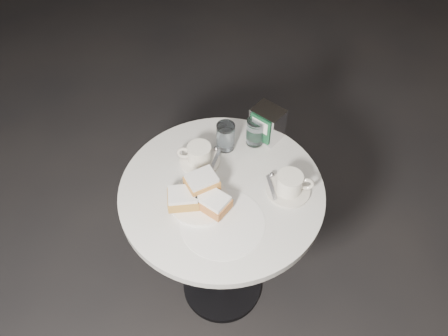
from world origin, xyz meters
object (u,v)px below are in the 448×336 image
napkin_dispenser (267,123)px  cafe_table (222,221)px  coffee_cup_left (199,155)px  water_glass_left (226,137)px  beignet_plate (199,196)px  water_glass_right (255,132)px  coffee_cup_right (290,185)px

napkin_dispenser → cafe_table: bearing=-83.3°
napkin_dispenser → coffee_cup_left: bearing=-112.1°
water_glass_left → napkin_dispenser: napkin_dispenser is taller
beignet_plate → napkin_dispenser: napkin_dispenser is taller
cafe_table → coffee_cup_left: 0.27m
beignet_plate → water_glass_left: bearing=95.0°
water_glass_right → cafe_table: bearing=-95.3°
water_glass_right → beignet_plate: bearing=-101.0°
cafe_table → coffee_cup_right: (0.21, 0.08, 0.23)m
coffee_cup_left → napkin_dispenser: 0.28m
beignet_plate → water_glass_left: 0.27m
napkin_dispenser → water_glass_left: bearing=-119.2°
coffee_cup_right → coffee_cup_left: bearing=161.4°
beignet_plate → water_glass_right: bearing=79.0°
coffee_cup_right → water_glass_right: water_glass_right is taller
coffee_cup_right → water_glass_right: bearing=119.3°
coffee_cup_left → water_glass_left: (0.06, 0.10, 0.02)m
cafe_table → napkin_dispenser: size_ratio=5.79×
coffee_cup_left → coffee_cup_right: bearing=-20.5°
beignet_plate → water_glass_right: size_ratio=2.24×
coffee_cup_right → napkin_dispenser: (-0.16, 0.22, 0.03)m
water_glass_left → beignet_plate: bearing=-85.0°
coffee_cup_left → coffee_cup_right: 0.33m
cafe_table → water_glass_left: 0.32m
cafe_table → water_glass_right: size_ratio=7.06×
cafe_table → coffee_cup_left: bearing=146.8°
beignet_plate → coffee_cup_right: 0.30m
water_glass_left → napkin_dispenser: (0.12, 0.11, 0.01)m
water_glass_right → napkin_dispenser: napkin_dispenser is taller
water_glass_left → water_glass_right: size_ratio=1.03×
coffee_cup_right → napkin_dispenser: napkin_dispenser is taller
coffee_cup_right → beignet_plate: bearing=-165.7°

